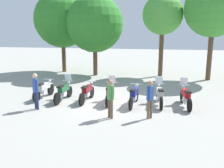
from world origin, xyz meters
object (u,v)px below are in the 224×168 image
object	(u,v)px
motorcycle_2	(87,92)
tree_0	(62,20)
motorcycle_0	(44,89)
motorcycle_1	(64,91)
motorcycle_3	(110,93)
person_0	(36,88)
tree_1	(95,24)
tree_2	(163,15)
motorcycle_4	(134,95)
person_1	(150,97)
tree_3	(214,8)
person_2	(110,96)
motorcycle_5	(160,95)
motorcycle_6	(186,96)

from	to	relation	value
motorcycle_2	tree_0	bearing A→B (deg)	31.44
motorcycle_0	motorcycle_1	world-z (taller)	motorcycle_1
motorcycle_3	person_0	xyz separation A→B (m)	(-3.20, -1.79, 0.50)
tree_1	tree_2	world-z (taller)	tree_1
motorcycle_3	motorcycle_4	size ratio (longest dim) A/B	1.00
person_1	tree_3	xyz separation A→B (m)	(3.92, 9.42, 4.33)
motorcycle_4	tree_1	distance (m)	9.67
motorcycle_1	person_0	world-z (taller)	person_0
motorcycle_1	tree_2	distance (m)	10.79
person_2	tree_2	bearing A→B (deg)	-151.87
person_1	tree_1	bearing A→B (deg)	-20.57
person_2	person_0	bearing A→B (deg)	-58.32
motorcycle_1	motorcycle_5	bearing A→B (deg)	-85.60
motorcycle_2	person_2	bearing A→B (deg)	-140.01
motorcycle_5	motorcycle_2	bearing A→B (deg)	85.29
motorcycle_1	person_2	bearing A→B (deg)	-123.43
motorcycle_4	motorcycle_5	distance (m)	1.29
motorcycle_3	person_2	world-z (taller)	person_2
tree_3	person_1	bearing A→B (deg)	-112.62
motorcycle_2	tree_1	xyz separation A→B (m)	(-1.70, 7.68, 3.75)
motorcycle_1	tree_0	size ratio (longest dim) A/B	0.31
tree_1	tree_0	bearing A→B (deg)	159.99
motorcycle_3	tree_1	size ratio (longest dim) A/B	0.33
motorcycle_3	person_2	bearing A→B (deg)	-169.86
motorcycle_5	person_0	bearing A→B (deg)	102.02
motorcycle_6	person_0	world-z (taller)	person_0
person_0	tree_2	size ratio (longest dim) A/B	0.26
person_1	person_2	world-z (taller)	person_2
tree_0	motorcycle_1	bearing A→B (deg)	-67.31
motorcycle_2	motorcycle_5	size ratio (longest dim) A/B	1.00
motorcycle_2	tree_2	world-z (taller)	tree_2
motorcycle_0	motorcycle_4	world-z (taller)	same
motorcycle_0	person_2	size ratio (longest dim) A/B	1.30
motorcycle_5	person_0	distance (m)	6.05
motorcycle_0	person_2	xyz separation A→B (m)	(4.27, -2.32, 0.48)
motorcycle_1	person_2	size ratio (longest dim) A/B	1.30
motorcycle_1	person_1	size ratio (longest dim) A/B	1.33
person_1	tree_2	world-z (taller)	tree_2
tree_3	motorcycle_3	bearing A→B (deg)	-129.01
motorcycle_3	person_2	size ratio (longest dim) A/B	1.30
motorcycle_2	motorcycle_3	bearing A→B (deg)	-88.57
motorcycle_4	person_0	size ratio (longest dim) A/B	1.26
person_2	tree_0	bearing A→B (deg)	-110.08
motorcycle_1	person_0	xyz separation A→B (m)	(-0.68, -1.66, 0.50)
tree_3	tree_2	bearing A→B (deg)	166.08
motorcycle_4	tree_3	xyz separation A→B (m)	(4.80, 7.64, 4.79)
motorcycle_5	motorcycle_3	bearing A→B (deg)	86.44
motorcycle_0	motorcycle_5	xyz separation A→B (m)	(6.29, 0.04, 0.01)
tree_0	tree_2	distance (m)	8.76
motorcycle_1	motorcycle_3	world-z (taller)	same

